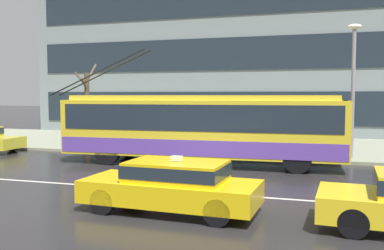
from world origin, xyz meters
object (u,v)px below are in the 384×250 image
Objects in this scene: bus_shelter at (176,110)px; street_lamp at (353,78)px; taxi_oncoming_near at (173,184)px; street_tree_bare at (87,104)px; pedestrian_walking_past at (288,135)px; trolleybus at (201,126)px; pedestrian_approaching_curb at (189,117)px; pedestrian_at_shelter at (289,119)px.

street_lamp reaches higher than bus_shelter.
taxi_oncoming_near is 11.32m from street_lamp.
pedestrian_walking_past is at bearing -7.41° from street_tree_bare.
street_tree_bare is at bearing -176.93° from bus_shelter.
trolleybus reaches higher than pedestrian_approaching_curb.
trolleybus is 6.91m from street_lamp.
pedestrian_at_shelter is 10.85m from street_tree_bare.
pedestrian_approaching_curb is (-1.91, 4.49, 0.12)m from trolleybus.
pedestrian_at_shelter is 0.44× the size of street_tree_bare.
pedestrian_approaching_curb is 5.77m from pedestrian_walking_past.
street_tree_bare is at bearing 176.01° from street_lamp.
pedestrian_walking_past is (5.28, -2.26, -0.59)m from pedestrian_approaching_curb.
trolleybus is 6.39× the size of pedestrian_at_shelter.
trolleybus is 8.37m from street_tree_bare.
bus_shelter is 5.82m from pedestrian_at_shelter.
trolleybus is 2.85× the size of taxi_oncoming_near.
street_tree_bare reaches higher than pedestrian_approaching_curb.
pedestrian_walking_past is (3.37, 2.24, -0.48)m from trolleybus.
pedestrian_at_shelter is (5.78, -0.62, -0.35)m from bus_shelter.
pedestrian_walking_past is at bearing -16.13° from bus_shelter.
street_lamp is 13.61m from street_tree_bare.
street_lamp is (4.75, 9.86, 2.91)m from taxi_oncoming_near.
street_tree_bare is (-8.77, 10.80, 1.66)m from taxi_oncoming_near.
trolleybus reaches higher than pedestrian_at_shelter.
taxi_oncoming_near is at bearing -115.72° from street_lamp.
pedestrian_walking_past is at bearing -23.13° from pedestrian_approaching_curb.
trolleybus is at bearing -57.98° from bus_shelter.
taxi_oncoming_near is 9.62m from pedestrian_walking_past.
street_lamp reaches higher than taxi_oncoming_near.
street_lamp reaches higher than street_tree_bare.
pedestrian_approaching_curb reaches higher than pedestrian_walking_past.
street_tree_bare is (-10.86, 1.41, 1.26)m from pedestrian_walking_past.
street_lamp is at bearing 10.02° from pedestrian_walking_past.
trolleybus reaches higher than pedestrian_walking_past.
bus_shelter is 8.70m from street_lamp.
street_lamp is at bearing 64.28° from taxi_oncoming_near.
bus_shelter is 6.14m from pedestrian_walking_past.
street_lamp is at bearing 24.20° from trolleybus.
street_lamp reaches higher than pedestrian_approaching_curb.
trolleybus reaches higher than street_tree_bare.
trolleybus is at bearing -146.39° from pedestrian_walking_past.
street_tree_bare reaches higher than bus_shelter.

